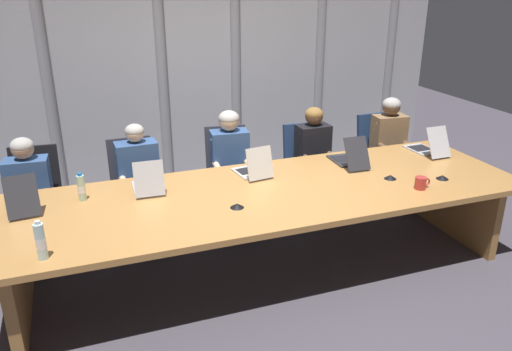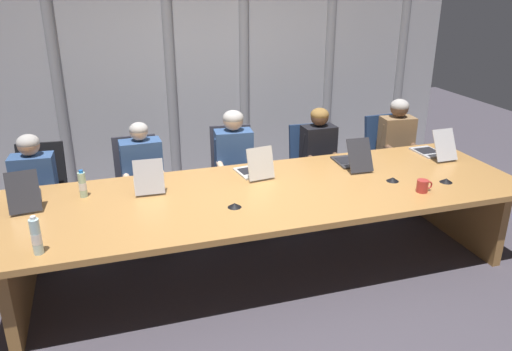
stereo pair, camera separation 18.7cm
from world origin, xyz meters
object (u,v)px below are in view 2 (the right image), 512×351
at_px(office_chair_right_end, 387,167).
at_px(coffee_mug_near, 423,186).
at_px(laptop_right_mid, 351,160).
at_px(person_center, 235,161).
at_px(laptop_left_end, 25,196).
at_px(conference_mic_left_side, 446,180).
at_px(water_bottle_secondary, 83,185).
at_px(office_chair_left_mid, 140,197).
at_px(conference_mic_right_side, 235,205).
at_px(person_left_end, 34,188).
at_px(laptop_center, 254,169).
at_px(office_chair_left_end, 45,208).
at_px(person_left_mid, 144,175).
at_px(laptop_left_mid, 149,183).
at_px(water_bottle_primary, 36,237).
at_px(person_right_end, 399,145).
at_px(conference_mic_middle, 393,179).
at_px(office_chair_center, 233,185).
at_px(person_right_mid, 321,155).
at_px(office_chair_right_mid, 312,177).
at_px(laptop_right_end, 433,150).

bearing_deg(office_chair_right_end, coffee_mug_near, -24.93).
bearing_deg(laptop_right_mid, person_center, 59.47).
relative_size(laptop_left_end, conference_mic_left_side, 4.61).
bearing_deg(water_bottle_secondary, office_chair_left_mid, 58.26).
xyz_separation_m(laptop_left_end, conference_mic_right_side, (1.56, -0.57, -0.04)).
xyz_separation_m(person_left_end, conference_mic_right_side, (1.58, -1.20, 0.13)).
distance_m(laptop_center, office_chair_left_end, 2.08).
relative_size(person_left_end, person_center, 0.94).
height_order(laptop_left_end, person_left_mid, person_left_mid).
relative_size(laptop_left_mid, office_chair_left_end, 0.42).
relative_size(office_chair_left_mid, office_chair_right_end, 1.01).
bearing_deg(person_left_mid, office_chair_right_end, 91.34).
bearing_deg(water_bottle_primary, coffee_mug_near, 2.39).
xyz_separation_m(laptop_left_end, coffee_mug_near, (3.14, -0.74, -0.01)).
xyz_separation_m(office_chair_left_mid, person_right_end, (2.87, -0.16, 0.32)).
bearing_deg(conference_mic_middle, office_chair_center, 131.76).
bearing_deg(office_chair_right_end, office_chair_left_mid, -92.59).
relative_size(water_bottle_primary, conference_mic_left_side, 2.44).
xyz_separation_m(office_chair_left_mid, coffee_mug_near, (2.21, -1.54, 0.46)).
bearing_deg(office_chair_left_end, person_right_mid, 91.97).
height_order(office_chair_right_end, coffee_mug_near, office_chair_right_end).
bearing_deg(office_chair_left_mid, person_right_end, 86.62).
height_order(office_chair_right_mid, person_right_end, person_right_end).
relative_size(office_chair_center, person_center, 0.81).
distance_m(laptop_right_end, person_center, 2.00).
height_order(laptop_center, office_chair_left_mid, laptop_center).
xyz_separation_m(office_chair_left_end, person_left_end, (-0.04, -0.16, 0.28)).
relative_size(laptop_right_mid, person_left_end, 0.45).
bearing_deg(office_chair_left_end, laptop_center, 73.55).
distance_m(person_center, water_bottle_secondary, 1.60).
relative_size(office_chair_right_mid, water_bottle_primary, 3.35).
height_order(laptop_left_mid, office_chair_left_end, laptop_left_mid).
xyz_separation_m(person_left_mid, coffee_mug_near, (2.17, -1.38, 0.16)).
bearing_deg(person_left_end, conference_mic_right_side, 56.86).
distance_m(laptop_right_end, person_right_mid, 1.13).
distance_m(office_chair_left_mid, water_bottle_primary, 1.91).
relative_size(person_right_end, water_bottle_secondary, 5.03).
relative_size(laptop_center, office_chair_center, 0.43).
relative_size(laptop_right_end, person_center, 0.41).
height_order(office_chair_center, person_right_mid, person_right_mid).
height_order(laptop_center, laptop_right_end, laptop_right_end).
bearing_deg(office_chair_right_end, office_chair_center, -92.64).
relative_size(person_right_mid, conference_mic_left_side, 10.36).
height_order(office_chair_left_mid, conference_mic_middle, office_chair_left_mid).
height_order(person_right_mid, conference_mic_right_side, person_right_mid).
height_order(office_chair_left_end, person_right_mid, person_right_mid).
relative_size(laptop_right_end, coffee_mug_near, 3.34).
bearing_deg(person_right_mid, conference_mic_left_side, 24.87).
relative_size(laptop_left_end, person_left_mid, 0.45).
relative_size(person_left_mid, conference_mic_left_side, 10.36).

